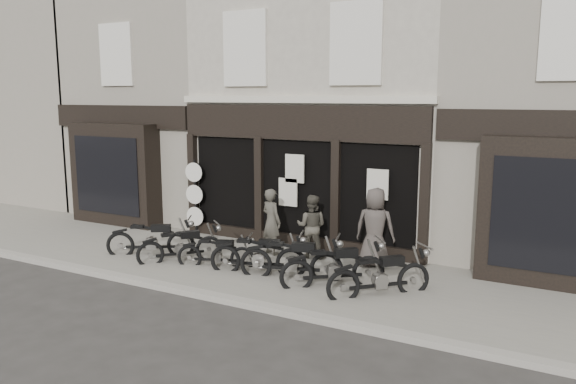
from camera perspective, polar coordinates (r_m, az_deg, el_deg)
The scene contains 18 objects.
ground_plane at distance 12.95m, azimuth -5.19°, elevation -8.95°, with size 90.00×90.00×0.00m, color #2D2B28.
pavement at distance 13.65m, azimuth -3.08°, elevation -7.67°, with size 30.00×4.20×0.12m, color slate.
kerb at distance 11.97m, azimuth -8.56°, elevation -10.28°, with size 30.00×0.25×0.13m, color gray.
central_building at distance 17.53m, azimuth 5.57°, elevation 9.50°, with size 7.30×6.22×8.34m.
neighbour_left at distance 20.80m, azimuth -11.04°, elevation 9.29°, with size 5.60×6.73×8.34m.
neighbour_right at distance 16.09m, azimuth 27.03°, elevation 8.33°, with size 5.60×6.73×8.34m.
filler_left at distance 26.78m, azimuth -24.67°, elevation 8.78°, with size 11.00×6.00×8.20m, color gray.
motorcycle_0 at distance 14.87m, azimuth -13.67°, elevation -4.99°, with size 2.04×1.41×1.08m.
motorcycle_1 at distance 14.18m, azimuth -10.80°, elevation -5.72°, with size 1.57×1.76×1.02m.
motorcycle_2 at distance 13.62m, azimuth -7.23°, elevation -6.44°, with size 1.81×0.94×0.91m.
motorcycle_3 at distance 13.04m, azimuth -2.93°, elevation -6.79°, with size 2.18×1.06×1.09m.
motorcycle_4 at distance 12.64m, azimuth 0.43°, elevation -7.25°, with size 2.29×1.00×1.13m.
motorcycle_5 at distance 12.17m, azimuth 4.72°, elevation -7.98°, with size 1.96×1.68×1.12m.
motorcycle_6 at distance 11.75m, azimuth 9.36°, elevation -8.78°, with size 1.81×1.80×1.10m.
man_left at distance 14.36m, azimuth -1.69°, elevation -3.01°, with size 0.62×0.41×1.70m, color #434037.
man_centre at distance 14.09m, azimuth 2.40°, elevation -3.49°, with size 0.78×0.60×1.59m, color #444036.
man_right at distance 13.42m, azimuth 8.83°, elevation -3.59°, with size 0.93×0.61×1.91m, color #443D38.
advert_sign_post at distance 16.62m, azimuth -9.42°, elevation -0.84°, with size 0.56×0.36×2.31m.
Camera 1 is at (6.84, -10.19, 4.14)m, focal length 35.00 mm.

